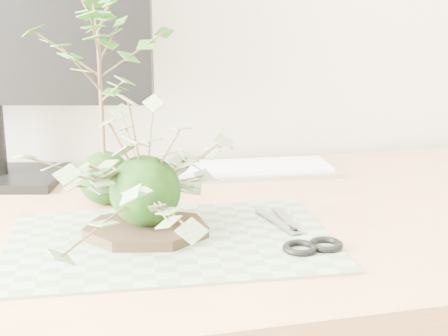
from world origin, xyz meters
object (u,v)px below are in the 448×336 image
at_px(maple_kokedama, 99,46).
at_px(keyboard, 224,170).
at_px(desk, 207,269).
at_px(ivy_kokedama, 144,158).

relative_size(maple_kokedama, keyboard, 0.80).
xyz_separation_m(desk, maple_kokedama, (-0.15, 0.10, 0.34)).
height_order(desk, ivy_kokedama, ivy_kokedama).
distance_m(desk, ivy_kokedama, 0.24).
relative_size(desk, keyboard, 3.54).
distance_m(desk, maple_kokedama, 0.39).
xyz_separation_m(maple_kokedama, keyboard, (0.23, 0.13, -0.25)).
relative_size(desk, ivy_kokedama, 4.82).
height_order(ivy_kokedama, maple_kokedama, maple_kokedama).
bearing_deg(ivy_kokedama, desk, 33.49).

